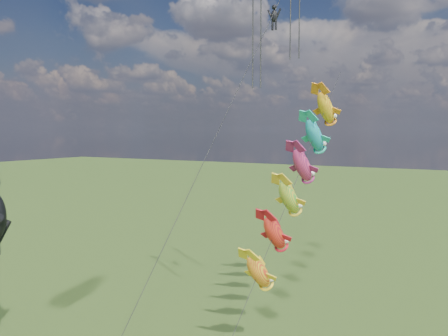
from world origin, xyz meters
The scene contains 2 objects.
fish_windsock_rig centered at (11.59, 11.36, 9.44)m, with size 1.85×15.92×16.78m.
parafoil_rig centered at (10.33, 10.19, 19.56)m, with size 3.25×17.39×24.42m.
Camera 1 is at (23.08, -17.31, 12.66)m, focal length 40.00 mm.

